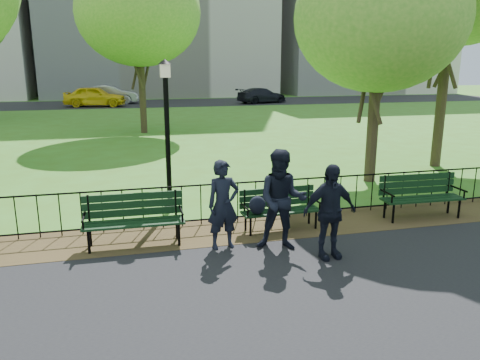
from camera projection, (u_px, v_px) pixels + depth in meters
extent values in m
plane|color=#406C1C|center=(276.00, 257.00, 8.32)|extent=(120.00, 120.00, 0.00)
cube|color=#3C2F18|center=(253.00, 228.00, 9.72)|extent=(60.00, 1.60, 0.01)
cube|color=black|center=(150.00, 103.00, 41.25)|extent=(70.00, 9.00, 0.01)
cylinder|color=black|center=(247.00, 182.00, 9.99)|extent=(24.00, 0.04, 0.04)
cylinder|color=black|center=(247.00, 216.00, 10.17)|extent=(24.00, 0.04, 0.04)
cylinder|color=black|center=(247.00, 202.00, 10.09)|extent=(0.02, 0.02, 0.90)
cube|color=black|center=(281.00, 211.00, 9.55)|extent=(1.66, 0.52, 0.04)
cube|color=black|center=(277.00, 194.00, 9.70)|extent=(1.64, 0.11, 0.41)
cylinder|color=black|center=(251.00, 227.00, 9.25)|extent=(0.05, 0.05, 0.41)
cylinder|color=black|center=(316.00, 220.00, 9.65)|extent=(0.05, 0.05, 0.41)
cylinder|color=black|center=(246.00, 222.00, 9.55)|extent=(0.05, 0.05, 0.41)
cylinder|color=black|center=(309.00, 215.00, 9.95)|extent=(0.05, 0.05, 0.41)
cylinder|color=black|center=(245.00, 207.00, 9.29)|extent=(0.06, 0.51, 0.04)
cylinder|color=black|center=(316.00, 200.00, 9.73)|extent=(0.06, 0.51, 0.04)
ellipsoid|color=black|center=(257.00, 205.00, 9.26)|extent=(0.35, 0.25, 0.37)
cube|color=black|center=(134.00, 223.00, 8.67)|extent=(1.87, 0.52, 0.04)
cube|color=black|center=(133.00, 201.00, 8.84)|extent=(1.86, 0.06, 0.47)
cylinder|color=black|center=(89.00, 242.00, 8.37)|extent=(0.05, 0.05, 0.47)
cylinder|color=black|center=(179.00, 235.00, 8.73)|extent=(0.05, 0.05, 0.47)
cylinder|color=black|center=(90.00, 235.00, 8.72)|extent=(0.05, 0.05, 0.47)
cylinder|color=black|center=(177.00, 228.00, 9.09)|extent=(0.05, 0.05, 0.47)
cylinder|color=black|center=(84.00, 217.00, 8.43)|extent=(0.05, 0.58, 0.04)
cylinder|color=black|center=(181.00, 210.00, 8.83)|extent=(0.05, 0.58, 0.04)
cube|color=black|center=(423.00, 199.00, 10.26)|extent=(1.86, 0.55, 0.04)
cube|color=black|center=(417.00, 180.00, 10.43)|extent=(1.84, 0.10, 0.46)
cylinder|color=black|center=(393.00, 214.00, 9.98)|extent=(0.05, 0.05, 0.46)
cylinder|color=black|center=(459.00, 209.00, 10.31)|extent=(0.05, 0.05, 0.46)
cylinder|color=black|center=(385.00, 209.00, 10.33)|extent=(0.05, 0.05, 0.46)
cylinder|color=black|center=(448.00, 204.00, 10.66)|extent=(0.05, 0.05, 0.46)
cylinder|color=black|center=(387.00, 193.00, 10.04)|extent=(0.06, 0.57, 0.04)
cylinder|color=black|center=(458.00, 189.00, 10.40)|extent=(0.06, 0.57, 0.04)
cylinder|color=black|center=(170.00, 207.00, 10.97)|extent=(0.27, 0.27, 0.15)
cylinder|color=black|center=(168.00, 145.00, 10.62)|extent=(0.12, 0.12, 3.10)
cube|color=beige|center=(165.00, 71.00, 10.22)|extent=(0.21, 0.21, 0.29)
cone|color=black|center=(165.00, 62.00, 10.18)|extent=(0.31, 0.31, 0.12)
cylinder|color=#2D2116|center=(372.00, 134.00, 13.42)|extent=(0.32, 0.32, 2.79)
ellipsoid|color=#4D922B|center=(380.00, 18.00, 12.67)|extent=(4.69, 4.69, 3.99)
cylinder|color=#2D2116|center=(441.00, 103.00, 15.30)|extent=(0.34, 0.34, 4.21)
cylinder|color=#2D2116|center=(143.00, 97.00, 23.06)|extent=(0.33, 0.33, 3.50)
ellipsoid|color=#4D922B|center=(138.00, 13.00, 22.11)|extent=(5.90, 5.90, 5.02)
imported|color=black|center=(223.00, 205.00, 8.53)|extent=(0.65, 0.47, 1.65)
imported|color=black|center=(282.00, 200.00, 8.45)|extent=(1.01, 0.75, 1.86)
imported|color=black|center=(329.00, 212.00, 8.08)|extent=(1.01, 0.47, 1.68)
imported|color=yellow|center=(95.00, 96.00, 37.67)|extent=(5.05, 2.64, 1.64)
imported|color=#9A9CA1|center=(110.00, 94.00, 40.51)|extent=(4.96, 2.16, 1.59)
imported|color=black|center=(262.00, 95.00, 41.27)|extent=(4.91, 3.11, 1.33)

